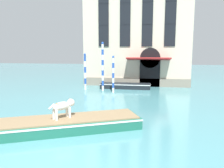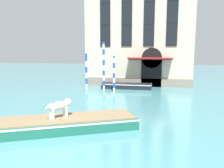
{
  "view_description": "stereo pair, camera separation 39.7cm",
  "coord_description": "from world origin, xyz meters",
  "px_view_note": "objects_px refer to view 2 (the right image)",
  "views": [
    {
      "loc": [
        2.86,
        -5.2,
        3.61
      ],
      "look_at": [
        0.31,
        11.03,
        1.2
      ],
      "focal_mm": 35.0,
      "sensor_mm": 36.0,
      "label": 1
    },
    {
      "loc": [
        3.25,
        -5.13,
        3.61
      ],
      "look_at": [
        0.31,
        11.03,
        1.2
      ],
      "focal_mm": 35.0,
      "sensor_mm": 36.0,
      "label": 2
    }
  ],
  "objects_px": {
    "boat_foreground": "(66,123)",
    "mooring_pole_0": "(114,74)",
    "boat_moored_near_palazzo": "(127,86)",
    "mooring_pole_1": "(104,66)",
    "mooring_pole_2": "(86,71)",
    "dog_on_deck": "(60,106)"
  },
  "relations": [
    {
      "from": "mooring_pole_0",
      "to": "mooring_pole_2",
      "type": "distance_m",
      "value": 3.16
    },
    {
      "from": "boat_foreground",
      "to": "mooring_pole_0",
      "type": "height_order",
      "value": "mooring_pole_0"
    },
    {
      "from": "boat_foreground",
      "to": "mooring_pole_1",
      "type": "relative_size",
      "value": 1.51
    },
    {
      "from": "mooring_pole_0",
      "to": "mooring_pole_1",
      "type": "height_order",
      "value": "mooring_pole_1"
    },
    {
      "from": "dog_on_deck",
      "to": "mooring_pole_1",
      "type": "distance_m",
      "value": 10.63
    },
    {
      "from": "mooring_pole_0",
      "to": "mooring_pole_1",
      "type": "distance_m",
      "value": 1.51
    },
    {
      "from": "mooring_pole_0",
      "to": "dog_on_deck",
      "type": "bearing_deg",
      "value": -94.9
    },
    {
      "from": "boat_foreground",
      "to": "mooring_pole_0",
      "type": "relative_size",
      "value": 2.07
    },
    {
      "from": "mooring_pole_0",
      "to": "mooring_pole_2",
      "type": "height_order",
      "value": "mooring_pole_2"
    },
    {
      "from": "mooring_pole_1",
      "to": "mooring_pole_0",
      "type": "bearing_deg",
      "value": -35.99
    },
    {
      "from": "mooring_pole_2",
      "to": "boat_moored_near_palazzo",
      "type": "bearing_deg",
      "value": 18.54
    },
    {
      "from": "dog_on_deck",
      "to": "boat_moored_near_palazzo",
      "type": "xyz_separation_m",
      "value": [
        1.69,
        12.23,
        -0.88
      ]
    },
    {
      "from": "mooring_pole_1",
      "to": "boat_moored_near_palazzo",
      "type": "bearing_deg",
      "value": 40.33
    },
    {
      "from": "boat_moored_near_palazzo",
      "to": "mooring_pole_1",
      "type": "xyz_separation_m",
      "value": [
        -1.96,
        -1.67,
        2.02
      ]
    },
    {
      "from": "mooring_pole_1",
      "to": "mooring_pole_2",
      "type": "relative_size",
      "value": 1.3
    },
    {
      "from": "dog_on_deck",
      "to": "mooring_pole_2",
      "type": "height_order",
      "value": "mooring_pole_2"
    },
    {
      "from": "mooring_pole_0",
      "to": "mooring_pole_1",
      "type": "bearing_deg",
      "value": 144.01
    },
    {
      "from": "dog_on_deck",
      "to": "mooring_pole_2",
      "type": "distance_m",
      "value": 11.18
    },
    {
      "from": "dog_on_deck",
      "to": "mooring_pole_0",
      "type": "height_order",
      "value": "mooring_pole_0"
    },
    {
      "from": "boat_moored_near_palazzo",
      "to": "mooring_pole_2",
      "type": "bearing_deg",
      "value": -160.71
    },
    {
      "from": "boat_moored_near_palazzo",
      "to": "mooring_pole_0",
      "type": "distance_m",
      "value": 2.96
    },
    {
      "from": "boat_foreground",
      "to": "boat_moored_near_palazzo",
      "type": "bearing_deg",
      "value": 58.66
    }
  ]
}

